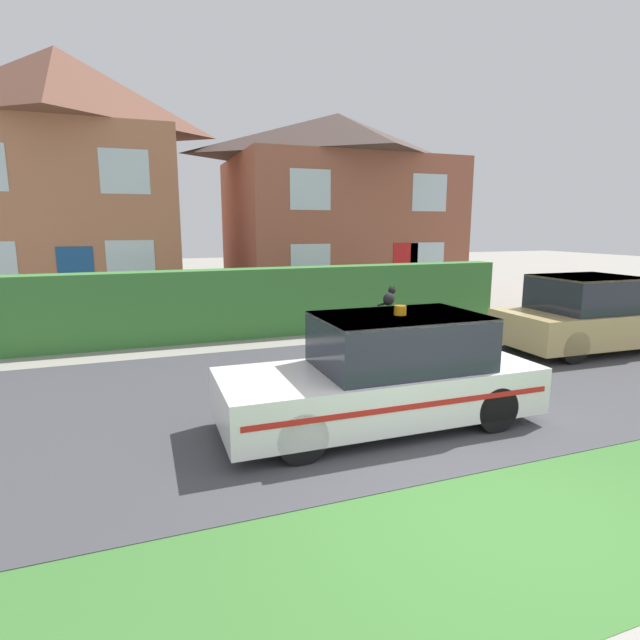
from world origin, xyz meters
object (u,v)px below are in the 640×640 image
house_left (65,178)px  house_right (337,204)px  cat (389,298)px  police_car (386,374)px  wheelie_bin (92,314)px  neighbour_car_near (587,315)px

house_left → house_right: 9.77m
cat → house_right: bearing=36.2°
police_car → cat: size_ratio=14.64×
house_right → wheelie_bin: (-8.86, -5.50, -3.03)m
house_right → wheelie_bin: size_ratio=8.11×
police_car → house_left: 14.62m
wheelie_bin → police_car: bearing=-49.5°
neighbour_car_near → wheelie_bin: neighbour_car_near is taller
cat → neighbour_car_near: 6.50m
cat → house_left: bearing=76.9°
house_left → police_car: bearing=-69.1°
police_car → cat: (0.06, 0.07, 1.03)m
police_car → neighbour_car_near: police_car is taller
police_car → house_left: size_ratio=0.52×
police_car → house_right: house_right is taller
police_car → wheelie_bin: bearing=-60.5°
cat → wheelie_bin: bearing=84.9°
cat → wheelie_bin: 8.74m
neighbour_car_near → house_right: house_right is taller
house_left → house_right: (9.75, -0.14, -0.69)m
police_car → wheelie_bin: police_car is taller
neighbour_car_near → house_left: size_ratio=0.47×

